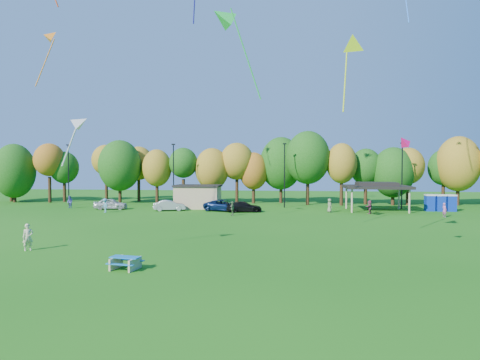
# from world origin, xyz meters

# --- Properties ---
(ground) EXTENTS (160.00, 160.00, 0.00)m
(ground) POSITION_xyz_m (0.00, 0.00, 0.00)
(ground) COLOR #19600F
(ground) RESTS_ON ground
(tree_line) EXTENTS (93.57, 10.55, 11.15)m
(tree_line) POSITION_xyz_m (-1.03, 45.51, 5.91)
(tree_line) COLOR black
(tree_line) RESTS_ON ground
(lamp_posts) EXTENTS (64.50, 0.25, 9.09)m
(lamp_posts) POSITION_xyz_m (2.00, 40.00, 4.90)
(lamp_posts) COLOR black
(lamp_posts) RESTS_ON ground
(utility_building) EXTENTS (6.30, 4.30, 3.25)m
(utility_building) POSITION_xyz_m (-10.00, 38.00, 1.64)
(utility_building) COLOR tan
(utility_building) RESTS_ON ground
(pavilion) EXTENTS (8.20, 6.20, 3.77)m
(pavilion) POSITION_xyz_m (14.00, 37.00, 3.23)
(pavilion) COLOR tan
(pavilion) RESTS_ON ground
(porta_potties) EXTENTS (3.75, 1.33, 2.18)m
(porta_potties) POSITION_xyz_m (22.23, 37.53, 1.10)
(porta_potties) COLOR #0C2DA2
(porta_potties) RESTS_ON ground
(picnic_table) EXTENTS (1.92, 1.68, 0.74)m
(picnic_table) POSITION_xyz_m (-6.97, 3.11, 0.43)
(picnic_table) COLOR tan
(picnic_table) RESTS_ON ground
(kite_flyer) EXTENTS (0.82, 0.80, 1.90)m
(kite_flyer) POSITION_xyz_m (-15.79, 7.59, 0.95)
(kite_flyer) COLOR beige
(kite_flyer) RESTS_ON ground
(car_a) EXTENTS (4.61, 2.38, 1.50)m
(car_a) POSITION_xyz_m (-21.45, 35.15, 0.75)
(car_a) COLOR silver
(car_a) RESTS_ON ground
(car_b) EXTENTS (4.43, 2.58, 1.38)m
(car_b) POSITION_xyz_m (-13.05, 34.31, 0.69)
(car_b) COLOR #A3A3A8
(car_b) RESTS_ON ground
(car_c) EXTENTS (5.86, 4.02, 1.49)m
(car_c) POSITION_xyz_m (-5.79, 34.56, 0.74)
(car_c) COLOR #0C1F4C
(car_c) RESTS_ON ground
(car_d) EXTENTS (4.92, 2.82, 1.34)m
(car_d) POSITION_xyz_m (-3.15, 33.77, 0.67)
(car_d) COLOR black
(car_d) RESTS_ON ground
(far_person_0) EXTENTS (1.31, 1.26, 1.79)m
(far_person_0) POSITION_xyz_m (-20.55, 31.20, 0.90)
(far_person_0) COLOR teal
(far_person_0) RESTS_ON ground
(far_person_1) EXTENTS (1.02, 0.92, 1.72)m
(far_person_1) POSITION_xyz_m (-27.69, 35.93, 0.86)
(far_person_1) COLOR #5256B4
(far_person_1) RESTS_ON ground
(far_person_2) EXTENTS (0.84, 1.01, 1.76)m
(far_person_2) POSITION_xyz_m (7.72, 34.53, 0.88)
(far_person_2) COLOR #727B54
(far_person_2) RESTS_ON ground
(far_person_3) EXTENTS (1.27, 1.57, 1.68)m
(far_person_3) POSITION_xyz_m (12.50, 33.48, 0.84)
(far_person_3) COLOR #9C415E
(far_person_3) RESTS_ON ground
(far_person_4) EXTENTS (0.61, 1.05, 1.69)m
(far_person_4) POSITION_xyz_m (-4.12, 29.81, 0.85)
(far_person_4) COLOR #506D43
(far_person_4) RESTS_ON ground
(far_person_5) EXTENTS (0.60, 0.71, 1.66)m
(far_person_5) POSITION_xyz_m (20.41, 30.93, 0.83)
(far_person_5) COLOR #B95799
(far_person_5) RESTS_ON ground
(kite_4) EXTENTS (2.03, 3.50, 5.65)m
(kite_4) POSITION_xyz_m (6.79, 9.64, 14.30)
(kite_4) COLOR #C9ED18
(kite_7) EXTENTS (4.45, 2.74, 7.62)m
(kite_7) POSITION_xyz_m (-2.69, 12.57, 17.40)
(kite_7) COLOR green
(kite_8) EXTENTS (1.28, 1.16, 1.04)m
(kite_8) POSITION_xyz_m (9.73, 8.02, 7.53)
(kite_8) COLOR #E30C61
(kite_10) EXTENTS (2.96, 2.25, 5.36)m
(kite_10) POSITION_xyz_m (-19.53, 17.66, 17.97)
(kite_10) COLOR orange
(kite_14) EXTENTS (2.16, 1.28, 3.42)m
(kite_14) POSITION_xyz_m (-10.71, 5.39, 8.65)
(kite_14) COLOR #BBBBBB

